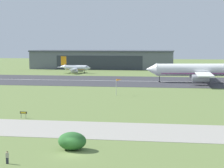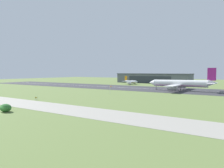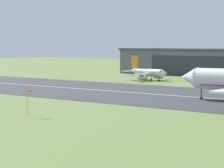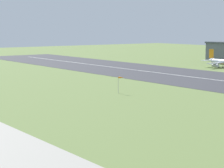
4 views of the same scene
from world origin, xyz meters
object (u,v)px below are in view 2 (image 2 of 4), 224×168
Objects in this scene: airplane_parked_west at (131,82)px; shrub_clump at (6,108)px; airplane_landing at (180,84)px; windsock_pole at (111,87)px; runway_sign at (36,98)px.

airplane_parked_west is 4.14× the size of shrub_clump.
airplane_parked_west is at bearing 145.67° from airplane_landing.
windsock_pole is (-29.48, -48.58, -0.62)m from airplane_landing.
airplane_landing is 81.33m from airplane_parked_west.
airplane_parked_west is at bearing 103.66° from shrub_clump.
airplane_parked_west is 3.60× the size of windsock_pole.
windsock_pole is 48.19m from runway_sign.
airplane_parked_west is at bearing 111.74° from windsock_pole.
shrub_clump is 0.87× the size of windsock_pole.
airplane_landing is at bearing 77.54° from shrub_clump.
airplane_parked_west reaches higher than shrub_clump.
airplane_landing is 11.05× the size of shrub_clump.
shrub_clump reaches higher than runway_sign.
shrub_clump is 31.95m from runway_sign.
runway_sign is at bearing -108.35° from windsock_pole.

